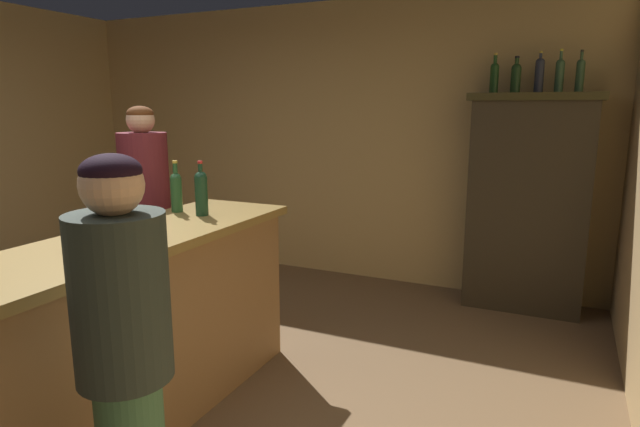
# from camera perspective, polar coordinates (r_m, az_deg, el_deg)

# --- Properties ---
(floor) EXTENTS (7.82, 7.82, 0.00)m
(floor) POSITION_cam_1_polar(r_m,az_deg,el_deg) (3.42, -23.76, -19.26)
(floor) COLOR brown
(floor) RESTS_ON ground
(wall_back) EXTENTS (5.60, 0.12, 2.68)m
(wall_back) POSITION_cam_1_polar(r_m,az_deg,el_deg) (5.47, -0.07, 7.71)
(wall_back) COLOR tan
(wall_back) RESTS_ON ground
(bar_counter) EXTENTS (0.66, 2.68, 1.04)m
(bar_counter) POSITION_cam_1_polar(r_m,az_deg,el_deg) (2.91, -22.55, -13.21)
(bar_counter) COLOR olive
(bar_counter) RESTS_ON ground
(display_cabinet) EXTENTS (1.01, 0.42, 1.80)m
(display_cabinet) POSITION_cam_1_polar(r_m,az_deg,el_deg) (4.71, 21.37, 1.36)
(display_cabinet) COLOR #322A1B
(display_cabinet) RESTS_ON ground
(wine_bottle_pinot) EXTENTS (0.08, 0.08, 0.33)m
(wine_bottle_pinot) POSITION_cam_1_polar(r_m,az_deg,el_deg) (3.31, -12.61, 2.36)
(wine_bottle_pinot) COLOR #173922
(wine_bottle_pinot) RESTS_ON bar_counter
(wine_bottle_riesling) EXTENTS (0.08, 0.08, 0.27)m
(wine_bottle_riesling) POSITION_cam_1_polar(r_m,az_deg,el_deg) (3.07, -22.34, 0.57)
(wine_bottle_riesling) COLOR #493113
(wine_bottle_riesling) RESTS_ON bar_counter
(wine_bottle_syrah) EXTENTS (0.07, 0.07, 0.32)m
(wine_bottle_syrah) POSITION_cam_1_polar(r_m,az_deg,el_deg) (3.47, -15.15, 2.47)
(wine_bottle_syrah) COLOR #255129
(wine_bottle_syrah) RESTS_ON bar_counter
(wine_glass_front) EXTENTS (0.06, 0.06, 0.16)m
(wine_glass_front) POSITION_cam_1_polar(r_m,az_deg,el_deg) (2.53, -22.00, -1.62)
(wine_glass_front) COLOR white
(wine_glass_front) RESTS_ON bar_counter
(wine_glass_mid) EXTENTS (0.08, 0.08, 0.15)m
(wine_glass_mid) POSITION_cam_1_polar(r_m,az_deg,el_deg) (3.06, -19.54, 0.45)
(wine_glass_mid) COLOR white
(wine_glass_mid) RESTS_ON bar_counter
(flower_arrangement) EXTENTS (0.13, 0.13, 0.38)m
(flower_arrangement) POSITION_cam_1_polar(r_m,az_deg,el_deg) (2.71, -22.48, 0.58)
(flower_arrangement) COLOR tan
(flower_arrangement) RESTS_ON bar_counter
(display_bottle_left) EXTENTS (0.07, 0.07, 0.32)m
(display_bottle_left) POSITION_cam_1_polar(r_m,az_deg,el_deg) (4.69, 18.18, 13.84)
(display_bottle_left) COLOR #1B3D18
(display_bottle_left) RESTS_ON display_cabinet
(display_bottle_midleft) EXTENTS (0.08, 0.08, 0.29)m
(display_bottle_midleft) POSITION_cam_1_polar(r_m,az_deg,el_deg) (4.67, 20.25, 13.62)
(display_bottle_midleft) COLOR #1C3818
(display_bottle_midleft) RESTS_ON display_cabinet
(display_bottle_center) EXTENTS (0.07, 0.07, 0.32)m
(display_bottle_center) POSITION_cam_1_polar(r_m,az_deg,el_deg) (4.66, 22.45, 13.68)
(display_bottle_center) COLOR #232633
(display_bottle_center) RESTS_ON display_cabinet
(display_bottle_midright) EXTENTS (0.07, 0.07, 0.33)m
(display_bottle_midright) POSITION_cam_1_polar(r_m,az_deg,el_deg) (4.65, 24.29, 13.48)
(display_bottle_midright) COLOR #2C492C
(display_bottle_midright) RESTS_ON display_cabinet
(display_bottle_right) EXTENTS (0.06, 0.06, 0.32)m
(display_bottle_right) POSITION_cam_1_polar(r_m,az_deg,el_deg) (4.65, 26.11, 13.29)
(display_bottle_right) COLOR #2A4629
(display_bottle_right) RESTS_ON display_cabinet
(patron_near_entrance) EXTENTS (0.34, 0.34, 1.70)m
(patron_near_entrance) POSITION_cam_1_polar(r_m,az_deg,el_deg) (4.01, -18.09, -0.01)
(patron_near_entrance) COLOR #253335
(patron_near_entrance) RESTS_ON ground
(bartender) EXTENTS (0.32, 0.32, 1.54)m
(bartender) POSITION_cam_1_polar(r_m,az_deg,el_deg) (2.00, -20.19, -13.83)
(bartender) COLOR #406C48
(bartender) RESTS_ON ground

